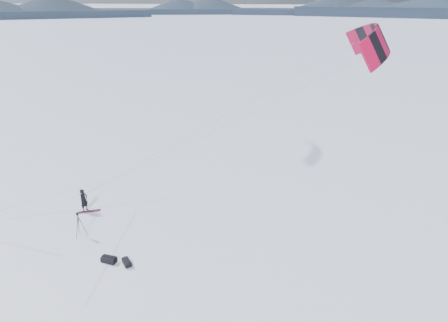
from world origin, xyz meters
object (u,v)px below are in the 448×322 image
(tripod, at_px, (79,221))
(snowboard, at_px, (90,211))
(gear_bag_a, at_px, (109,259))
(snowkiter, at_px, (86,211))
(gear_bag_b, at_px, (127,262))

(tripod, bearing_deg, snowboard, 90.97)
(gear_bag_a, bearing_deg, tripod, 151.75)
(snowkiter, distance_m, tripod, 3.07)
(snowboard, relative_size, gear_bag_a, 1.63)
(snowkiter, bearing_deg, tripod, -142.15)
(snowboard, height_order, gear_bag_a, gear_bag_a)
(gear_bag_a, bearing_deg, snowkiter, 137.82)
(gear_bag_a, bearing_deg, gear_bag_b, 6.83)
(snowkiter, height_order, snowboard, snowkiter)
(snowboard, relative_size, gear_bag_b, 1.86)
(gear_bag_a, relative_size, gear_bag_b, 1.14)
(snowboard, bearing_deg, snowkiter, 149.28)
(tripod, relative_size, gear_bag_a, 1.89)
(snowkiter, bearing_deg, gear_bag_b, -119.38)
(tripod, bearing_deg, snowkiter, 96.74)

